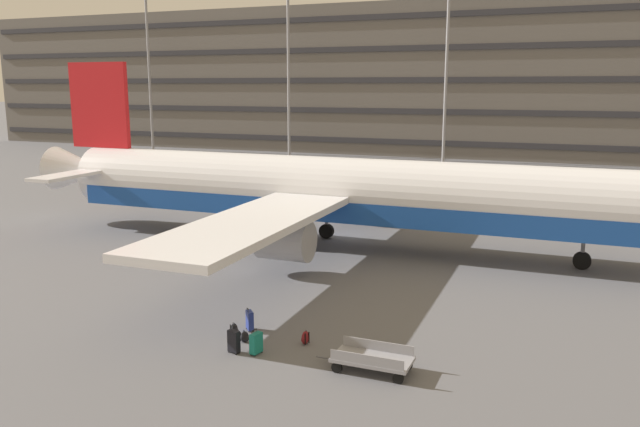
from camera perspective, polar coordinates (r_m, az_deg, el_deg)
name	(u,v)px	position (r m, az deg, el deg)	size (l,w,h in m)	color
ground_plane	(342,238)	(39.85, 1.95, -2.17)	(600.00, 600.00, 0.00)	#5B5B60
terminal_structure	(477,80)	(91.27, 13.73, 11.41)	(154.86, 15.14, 19.97)	#605B56
airliner	(333,192)	(37.34, 1.13, 1.92)	(40.86, 32.98, 10.76)	silver
light_mast_far_left	(149,59)	(97.37, -14.95, 13.06)	(1.80, 0.50, 22.46)	gray
light_mast_left	(288,47)	(86.33, -2.83, 14.53)	(1.80, 0.50, 24.92)	gray
light_mast_center_left	(447,61)	(79.94, 11.16, 13.14)	(1.80, 0.50, 20.95)	gray
suitcase_purple	(250,320)	(25.18, -6.25, -9.38)	(0.47, 0.49, 0.88)	navy
suitcase_silver	(234,341)	(23.22, -7.65, -11.15)	(0.48, 0.32, 1.01)	black
suitcase_upright	(256,343)	(23.07, -5.69, -11.35)	(0.34, 0.52, 0.89)	#147266
backpack_navy	(234,330)	(24.80, -7.59, -10.17)	(0.37, 0.36, 0.55)	black
backpack_scuffed	(305,338)	(23.83, -1.32, -10.97)	(0.31, 0.41, 0.56)	maroon
backpack_large	(245,337)	(24.19, -6.68, -10.82)	(0.36, 0.40, 0.45)	black
baggage_cart	(372,359)	(21.75, 4.64, -12.74)	(3.31, 1.33, 0.82)	gray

